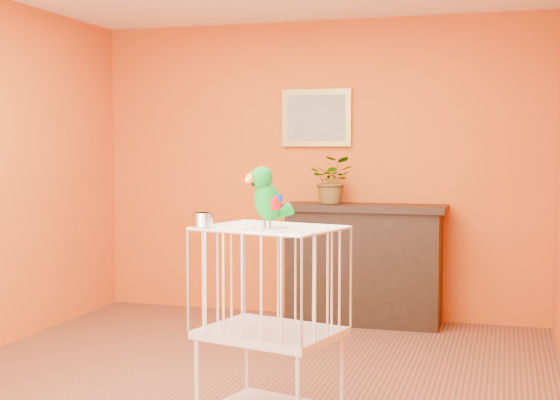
% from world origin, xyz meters
% --- Properties ---
extents(ground, '(4.50, 4.50, 0.00)m').
position_xyz_m(ground, '(0.00, 0.00, 0.00)').
color(ground, brown).
rests_on(ground, ground).
extents(room_shell, '(4.50, 4.50, 4.50)m').
position_xyz_m(room_shell, '(0.00, 0.00, 1.58)').
color(room_shell, '#D35413').
rests_on(room_shell, ground).
extents(console_cabinet, '(1.36, 0.49, 1.01)m').
position_xyz_m(console_cabinet, '(0.47, 2.01, 0.51)').
color(console_cabinet, black).
rests_on(console_cabinet, ground).
extents(potted_plant, '(0.39, 0.43, 0.32)m').
position_xyz_m(potted_plant, '(0.19, 1.98, 1.17)').
color(potted_plant, '#26722D').
rests_on(potted_plant, console_cabinet).
extents(framed_picture, '(0.62, 0.04, 0.50)m').
position_xyz_m(framed_picture, '(0.00, 2.22, 1.75)').
color(framed_picture, '#AB903D').
rests_on(framed_picture, room_shell).
extents(birdcage, '(0.80, 0.69, 1.07)m').
position_xyz_m(birdcage, '(0.42, -0.54, 0.55)').
color(birdcage, silver).
rests_on(birdcage, ground).
extents(feed_cup, '(0.11, 0.11, 0.07)m').
position_xyz_m(feed_cup, '(0.09, -0.67, 1.11)').
color(feed_cup, silver).
rests_on(feed_cup, birdcage).
extents(parrot, '(0.23, 0.26, 0.32)m').
position_xyz_m(parrot, '(0.41, -0.58, 1.23)').
color(parrot, '#59544C').
rests_on(parrot, birdcage).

